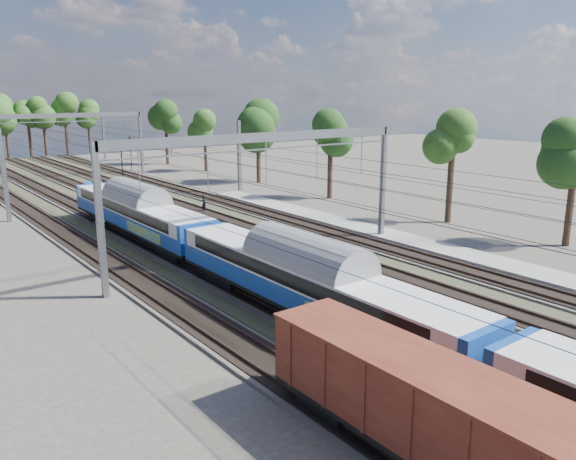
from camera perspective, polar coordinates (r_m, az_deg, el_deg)
track_bed at (r=52.09m, az=-11.75°, el=0.73°), size 21.00×130.00×0.34m
platform at (r=41.35m, az=20.01°, el=-3.12°), size 3.00×70.00×0.30m
catenary at (r=58.22m, az=-15.10°, el=8.17°), size 25.65×130.00×9.00m
tree_belt at (r=100.75m, az=-21.04°, el=10.89°), size 39.34×99.39×11.81m
emu_train at (r=28.26m, az=2.59°, el=-4.58°), size 3.09×65.32×4.52m
freight_boxcar at (r=18.40m, az=15.03°, el=-17.65°), size 2.74×13.21×3.41m
worker at (r=56.22m, az=-8.52°, el=2.67°), size 0.59×0.76×1.85m
signal_near at (r=66.11m, az=-16.51°, el=6.52°), size 0.41×0.37×6.19m
signal_far at (r=90.78m, az=-15.71°, el=7.97°), size 0.37×0.35×5.20m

